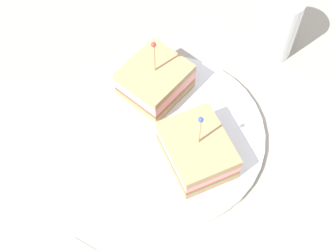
% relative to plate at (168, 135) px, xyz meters
% --- Properties ---
extents(ground_plane, '(0.97, 0.97, 0.02)m').
position_rel_plate_xyz_m(ground_plane, '(0.00, 0.00, -0.02)').
color(ground_plane, '#9E9384').
extents(plate, '(0.28, 0.28, 0.01)m').
position_rel_plate_xyz_m(plate, '(0.00, 0.00, 0.00)').
color(plate, white).
rests_on(plate, ground_plane).
extents(sandwich_half_front, '(0.11, 0.12, 0.11)m').
position_rel_plate_xyz_m(sandwich_half_front, '(-0.04, 0.04, 0.03)').
color(sandwich_half_front, tan).
rests_on(sandwich_half_front, plate).
extents(sandwich_half_back, '(0.12, 0.12, 0.11)m').
position_rel_plate_xyz_m(sandwich_half_back, '(0.02, -0.07, 0.03)').
color(sandwich_half_back, tan).
rests_on(sandwich_half_back, plate).
extents(drink_glass, '(0.07, 0.07, 0.11)m').
position_rel_plate_xyz_m(drink_glass, '(-0.16, -0.17, 0.05)').
color(drink_glass, '#B74C33').
rests_on(drink_glass, ground_plane).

